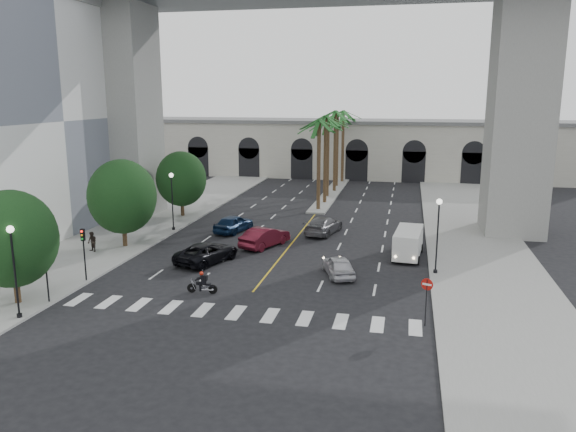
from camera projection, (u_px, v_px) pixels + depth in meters
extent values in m
plane|color=black|center=(244.00, 303.00, 33.45)|extent=(140.00, 140.00, 0.00)
cube|color=gray|center=(132.00, 231.00, 50.84)|extent=(8.00, 100.00, 0.15)
cube|color=gray|center=(478.00, 250.00, 44.68)|extent=(8.00, 100.00, 0.15)
cube|color=gray|center=(331.00, 194.00, 69.73)|extent=(2.00, 24.00, 0.20)
cube|color=beige|center=(347.00, 150.00, 85.15)|extent=(70.00, 10.00, 8.00)
cube|color=slate|center=(347.00, 121.00, 84.25)|extent=(71.00, 10.50, 0.50)
cube|color=gray|center=(520.00, 116.00, 48.46)|extent=(5.00, 6.00, 20.80)
cube|color=gray|center=(127.00, 113.00, 56.06)|extent=(5.00, 6.00, 20.80)
cylinder|color=#47331E|center=(319.00, 167.00, 59.19)|extent=(0.40, 0.40, 9.50)
cylinder|color=#47331E|center=(325.00, 161.00, 62.96)|extent=(0.40, 0.40, 9.80)
cylinder|color=#47331E|center=(328.00, 159.00, 66.90)|extent=(0.40, 0.40, 9.30)
cylinder|color=#47331E|center=(335.00, 153.00, 70.56)|extent=(0.40, 0.40, 10.10)
cylinder|color=#47331E|center=(337.00, 151.00, 74.49)|extent=(0.40, 0.40, 9.60)
cylinder|color=#47331E|center=(343.00, 148.00, 78.22)|extent=(0.40, 0.40, 9.90)
cylinder|color=#382616|center=(17.00, 286.00, 33.00)|extent=(0.36, 0.36, 2.34)
ellipsoid|color=black|center=(12.00, 239.00, 32.40)|extent=(5.20, 5.20, 5.72)
cylinder|color=#382616|center=(125.00, 233.00, 45.41)|extent=(0.36, 0.36, 2.45)
ellipsoid|color=black|center=(122.00, 197.00, 44.78)|extent=(5.44, 5.44, 5.98)
cylinder|color=#382616|center=(182.00, 206.00, 56.90)|extent=(0.36, 0.36, 2.27)
ellipsoid|color=black|center=(181.00, 179.00, 56.31)|extent=(5.04, 5.04, 5.54)
cylinder|color=black|center=(20.00, 317.00, 30.97)|extent=(0.28, 0.28, 0.36)
cylinder|color=black|center=(15.00, 275.00, 30.46)|extent=(0.11, 0.11, 5.00)
sphere|color=white|center=(10.00, 229.00, 29.92)|extent=(0.40, 0.40, 0.40)
cylinder|color=black|center=(174.00, 229.00, 51.04)|extent=(0.28, 0.28, 0.36)
cylinder|color=black|center=(172.00, 203.00, 50.52)|extent=(0.11, 0.11, 5.00)
sphere|color=white|center=(171.00, 175.00, 49.98)|extent=(0.40, 0.40, 0.40)
cylinder|color=black|center=(435.00, 272.00, 38.71)|extent=(0.28, 0.28, 0.36)
cylinder|color=black|center=(437.00, 238.00, 38.20)|extent=(0.11, 0.11, 5.00)
sphere|color=white|center=(439.00, 202.00, 37.65)|extent=(0.40, 0.40, 0.40)
cylinder|color=black|center=(47.00, 276.00, 33.01)|extent=(0.10, 0.10, 3.50)
cube|color=black|center=(44.00, 251.00, 32.69)|extent=(0.25, 0.18, 0.80)
cylinder|color=black|center=(85.00, 257.00, 36.83)|extent=(0.10, 0.10, 3.50)
cube|color=black|center=(83.00, 235.00, 36.51)|extent=(0.25, 0.18, 0.80)
cylinder|color=black|center=(192.00, 288.00, 35.25)|extent=(0.58, 0.11, 0.58)
cylinder|color=black|center=(213.00, 289.00, 35.00)|extent=(0.58, 0.11, 0.58)
cube|color=silver|center=(203.00, 288.00, 35.10)|extent=(0.39, 0.28, 0.25)
cube|color=black|center=(201.00, 283.00, 35.07)|extent=(0.54, 0.23, 0.19)
cube|color=black|center=(207.00, 284.00, 35.00)|extent=(0.44, 0.24, 0.12)
cylinder|color=black|center=(195.00, 280.00, 35.09)|extent=(0.05, 0.53, 0.03)
cube|color=black|center=(204.00, 278.00, 34.96)|extent=(0.26, 0.37, 0.50)
cube|color=black|center=(206.00, 278.00, 34.92)|extent=(0.14, 0.29, 0.37)
sphere|color=red|center=(201.00, 273.00, 34.92)|extent=(0.25, 0.25, 0.25)
imported|color=#B6B5BA|center=(338.00, 266.00, 38.42)|extent=(2.98, 4.47, 1.41)
imported|color=#50101C|center=(265.00, 237.00, 45.74)|extent=(3.47, 5.21, 1.62)
imported|color=black|center=(207.00, 252.00, 41.48)|extent=(4.15, 5.94, 1.51)
imported|color=#58585C|center=(324.00, 225.00, 50.07)|extent=(3.23, 5.62, 1.53)
imported|color=#0D203E|center=(234.00, 223.00, 50.65)|extent=(2.94, 4.99, 1.59)
cube|color=silver|center=(408.00, 242.00, 42.70)|extent=(2.29, 5.15, 1.85)
cube|color=black|center=(405.00, 247.00, 40.44)|extent=(1.73, 0.38, 0.79)
cylinder|color=black|center=(393.00, 258.00, 41.49)|extent=(0.32, 0.67, 0.65)
cylinder|color=black|center=(418.00, 260.00, 40.98)|extent=(0.32, 0.67, 0.65)
cylinder|color=black|center=(399.00, 246.00, 44.78)|extent=(0.32, 0.67, 0.65)
cylinder|color=black|center=(421.00, 248.00, 44.27)|extent=(0.32, 0.67, 0.65)
imported|color=black|center=(24.00, 270.00, 36.57)|extent=(0.67, 0.52, 1.62)
imported|color=black|center=(92.00, 242.00, 43.76)|extent=(0.95, 0.87, 1.59)
cylinder|color=black|center=(426.00, 303.00, 29.92)|extent=(0.06, 0.06, 2.62)
cylinder|color=#A2110B|center=(427.00, 284.00, 29.70)|extent=(0.62, 0.28, 0.66)
cube|color=silver|center=(427.00, 284.00, 29.70)|extent=(0.47, 0.21, 0.11)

